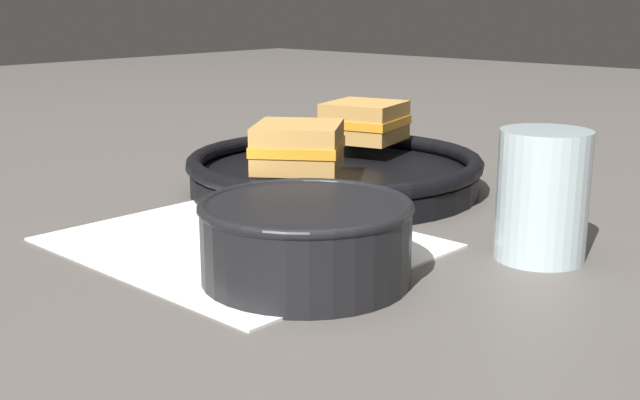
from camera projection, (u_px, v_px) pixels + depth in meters
The scene contains 8 objects.
ground_plane at pixel (272, 249), 0.69m from camera, with size 4.00×4.00×0.00m, color #56514C.
napkin at pixel (243, 241), 0.70m from camera, with size 0.30×0.26×0.00m.
soup_bowl at pixel (306, 235), 0.60m from camera, with size 0.16×0.16×0.06m.
spoon at pixel (269, 246), 0.67m from camera, with size 0.17×0.09×0.01m.
skillet at pixel (334, 172), 0.89m from camera, with size 0.33×0.33×0.04m.
sandwich_near_left at pixel (365, 121), 0.96m from camera, with size 0.10×0.11×0.05m.
sandwich_near_right at pixel (298, 146), 0.80m from camera, with size 0.12×0.12×0.05m.
drinking_glass at pixel (542, 195), 0.65m from camera, with size 0.07×0.07×0.11m.
Camera 1 is at (0.47, -0.46, 0.21)m, focal length 45.00 mm.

